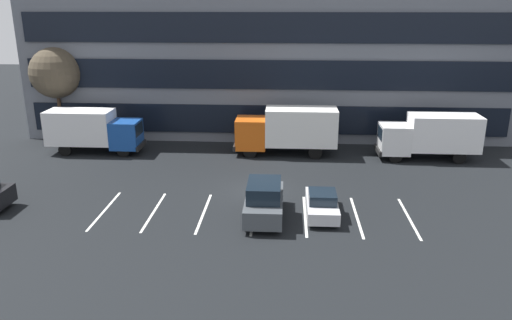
{
  "coord_description": "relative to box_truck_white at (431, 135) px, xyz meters",
  "views": [
    {
      "loc": [
        1.67,
        -28.73,
        11.31
      ],
      "look_at": [
        -0.23,
        2.0,
        1.4
      ],
      "focal_mm": 35.28,
      "sensor_mm": 36.0,
      "label": 1
    }
  ],
  "objects": [
    {
      "name": "box_truck_white",
      "position": [
        0.0,
        0.0,
        0.0
      ],
      "size": [
        7.19,
        2.38,
        3.33
      ],
      "color": "white",
      "rests_on": "ground_plane"
    },
    {
      "name": "box_truck_blue",
      "position": [
        -25.23,
        0.13,
        -0.02
      ],
      "size": [
        7.11,
        2.35,
        3.3
      ],
      "color": "#194799",
      "rests_on": "ground_plane"
    },
    {
      "name": "box_truck_orange",
      "position": [
        -10.38,
        0.6,
        0.13
      ],
      "size": [
        7.68,
        2.54,
        3.56
      ],
      "color": "#D85914",
      "rests_on": "ground_plane"
    },
    {
      "name": "suv_charcoal",
      "position": [
        -11.63,
        -11.21,
        -0.85
      ],
      "size": [
        1.99,
        4.68,
        2.12
      ],
      "color": "#474C51",
      "rests_on": "ground_plane"
    },
    {
      "name": "ground_plane",
      "position": [
        -12.2,
        -7.35,
        -1.88
      ],
      "size": [
        120.0,
        120.0,
        0.0
      ],
      "primitive_type": "plane",
      "color": "black"
    },
    {
      "name": "bare_tree",
      "position": [
        -29.2,
        3.54,
        3.71
      ],
      "size": [
        4.08,
        4.08,
        7.64
      ],
      "color": "#473323",
      "rests_on": "ground_plane"
    },
    {
      "name": "sedan_silver",
      "position": [
        -8.51,
        -10.64,
        -1.2
      ],
      "size": [
        1.66,
        3.97,
        1.42
      ],
      "color": "silver",
      "rests_on": "ground_plane"
    },
    {
      "name": "office_building",
      "position": [
        -12.2,
        10.6,
        7.13
      ],
      "size": [
        40.0,
        13.98,
        18.0
      ],
      "color": "slate",
      "rests_on": "ground_plane"
    },
    {
      "name": "lot_markings",
      "position": [
        -12.2,
        -10.73,
        -1.87
      ],
      "size": [
        16.94,
        5.4,
        0.01
      ],
      "color": "silver",
      "rests_on": "ground_plane"
    }
  ]
}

